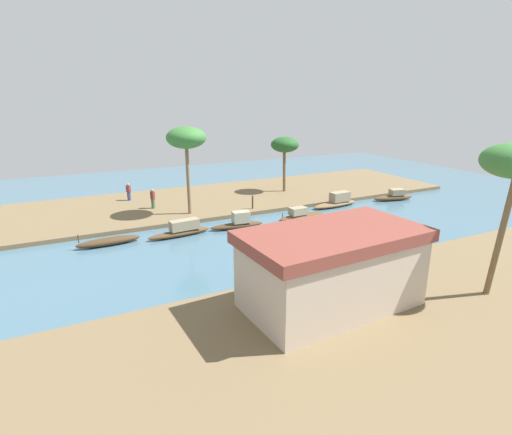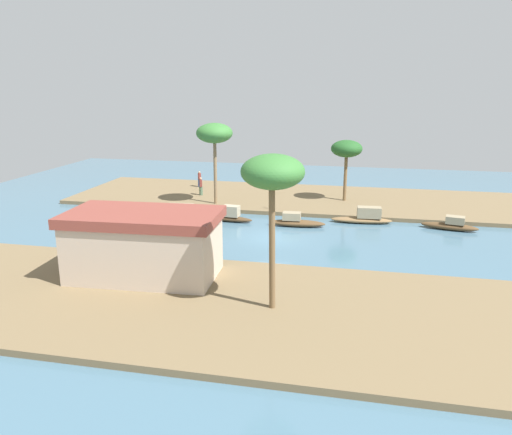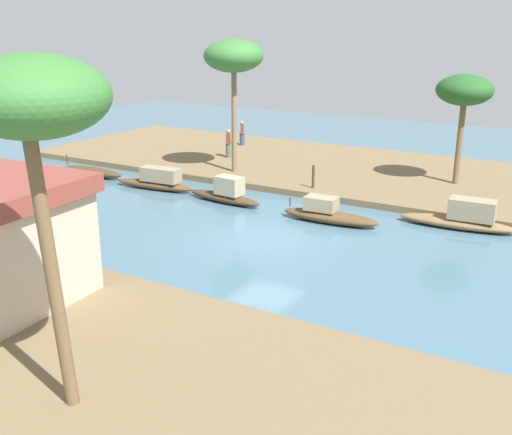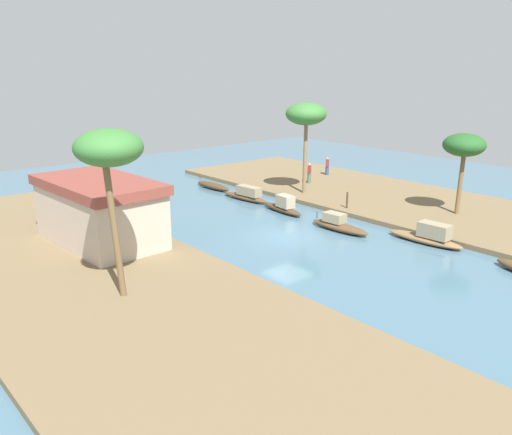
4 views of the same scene
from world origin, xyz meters
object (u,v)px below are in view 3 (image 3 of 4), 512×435
at_px(sampan_open_hull, 157,181).
at_px(sampan_foreground, 328,214).
at_px(sampan_downstream_large, 226,193).
at_px(palm_tree_left_far, 234,58).
at_px(mooring_post, 313,177).
at_px(person_by_mooring, 242,134).
at_px(person_on_near_bank, 228,145).
at_px(palm_tree_right_tall, 34,104).
at_px(sampan_upstream_small, 92,172).
at_px(sampan_midstream, 462,218).
at_px(palm_tree_left_near, 465,92).

bearing_deg(sampan_open_hull, sampan_foreground, 172.25).
xyz_separation_m(sampan_open_hull, sampan_downstream_large, (-4.42, 0.21, -0.00)).
bearing_deg(palm_tree_left_far, sampan_foreground, 148.44).
distance_m(sampan_foreground, mooring_post, 4.63).
height_order(person_by_mooring, palm_tree_left_far, palm_tree_left_far).
xyz_separation_m(person_on_near_bank, palm_tree_right_tall, (-11.25, 23.59, 5.76)).
relative_size(sampan_upstream_small, palm_tree_left_far, 0.59).
height_order(sampan_foreground, person_by_mooring, person_by_mooring).
height_order(person_on_near_bank, palm_tree_left_far, palm_tree_left_far).
xyz_separation_m(sampan_downstream_large, sampan_upstream_small, (9.42, -0.59, -0.19)).
xyz_separation_m(sampan_foreground, mooring_post, (2.56, -3.82, 0.53)).
bearing_deg(sampan_midstream, palm_tree_left_near, -77.49).
distance_m(person_by_mooring, palm_tree_right_tall, 30.74).
bearing_deg(palm_tree_left_near, palm_tree_right_tall, 84.37).
bearing_deg(palm_tree_left_near, sampan_upstream_small, 22.68).
height_order(sampan_midstream, sampan_foreground, sampan_midstream).
relative_size(sampan_midstream, palm_tree_left_far, 0.68).
bearing_deg(sampan_open_hull, mooring_post, -160.61).
bearing_deg(sampan_foreground, person_on_near_bank, -40.05).
height_order(sampan_upstream_small, person_by_mooring, person_by_mooring).
bearing_deg(palm_tree_left_far, person_on_near_bank, -51.57).
relative_size(sampan_open_hull, palm_tree_left_near, 0.85).
distance_m(sampan_downstream_large, person_on_near_bank, 8.96).
bearing_deg(sampan_downstream_large, sampan_foreground, -177.59).
relative_size(sampan_open_hull, person_on_near_bank, 2.74).
relative_size(sampan_downstream_large, palm_tree_right_tall, 0.57).
xyz_separation_m(palm_tree_left_far, palm_tree_right_tall, (-8.88, 20.60, 0.35)).
bearing_deg(sampan_open_hull, person_by_mooring, -85.69).
bearing_deg(sampan_downstream_large, palm_tree_left_near, -131.44).
xyz_separation_m(sampan_downstream_large, palm_tree_left_far, (2.42, -4.55, 6.05)).
height_order(sampan_upstream_small, palm_tree_right_tall, palm_tree_right_tall).
distance_m(sampan_upstream_small, person_on_near_bank, 8.40).
height_order(sampan_downstream_large, mooring_post, mooring_post).
height_order(sampan_foreground, palm_tree_left_far, palm_tree_left_far).
height_order(sampan_open_hull, sampan_foreground, sampan_open_hull).
bearing_deg(palm_tree_left_far, mooring_post, 168.94).
bearing_deg(palm_tree_right_tall, sampan_open_hull, -56.22).
xyz_separation_m(sampan_midstream, palm_tree_right_tall, (4.24, 17.83, 6.38)).
distance_m(sampan_midstream, sampan_upstream_small, 20.15).
height_order(sampan_open_hull, palm_tree_left_far, palm_tree_left_far).
relative_size(sampan_foreground, palm_tree_left_far, 0.62).
height_order(sampan_foreground, sampan_upstream_small, sampan_foreground).
bearing_deg(sampan_upstream_small, palm_tree_left_near, -159.13).
bearing_deg(sampan_foreground, palm_tree_left_far, -34.26).
bearing_deg(sampan_midstream, sampan_upstream_small, -0.07).
xyz_separation_m(person_on_near_bank, person_by_mooring, (1.40, -3.83, -0.04)).
height_order(sampan_upstream_small, mooring_post, mooring_post).
distance_m(sampan_midstream, sampan_open_hull, 15.19).
bearing_deg(palm_tree_left_near, sampan_midstream, 105.97).
xyz_separation_m(sampan_open_hull, palm_tree_left_near, (-13.27, -8.01, 4.55)).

